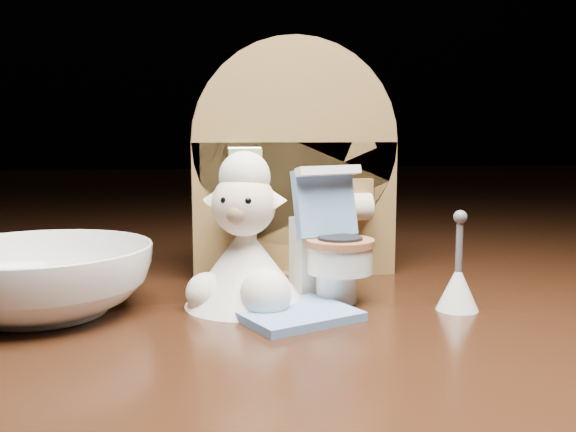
{
  "coord_description": "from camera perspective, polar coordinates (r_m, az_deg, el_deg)",
  "views": [
    {
      "loc": [
        -0.08,
        -0.33,
        0.09
      ],
      "look_at": [
        -0.01,
        0.01,
        0.05
      ],
      "focal_mm": 40.0,
      "sensor_mm": 36.0,
      "label": 1
    }
  ],
  "objects": [
    {
      "name": "backdrop_panel",
      "position": [
        0.41,
        0.54,
        3.78
      ],
      "size": [
        0.13,
        0.05,
        0.15
      ],
      "color": "olive",
      "rests_on": "ground"
    },
    {
      "name": "toy_toilet",
      "position": [
        0.36,
        3.76,
        -3.09
      ],
      "size": [
        0.04,
        0.05,
        0.07
      ],
      "rotation": [
        0.0,
        0.0,
        0.35
      ],
      "color": "white",
      "rests_on": "ground"
    },
    {
      "name": "bath_mat",
      "position": [
        0.32,
        0.69,
        -8.71
      ],
      "size": [
        0.07,
        0.06,
        0.0
      ],
      "primitive_type": "cube",
      "rotation": [
        0.0,
        0.0,
        0.38
      ],
      "color": "#6791C7",
      "rests_on": "ground"
    },
    {
      "name": "toilet_brush",
      "position": [
        0.35,
        14.86,
        -5.86
      ],
      "size": [
        0.02,
        0.02,
        0.05
      ],
      "color": "white",
      "rests_on": "ground"
    },
    {
      "name": "plush_lamb",
      "position": [
        0.34,
        -3.86,
        -3.22
      ],
      "size": [
        0.07,
        0.07,
        0.08
      ],
      "rotation": [
        0.0,
        0.0,
        -0.39
      ],
      "color": "white",
      "rests_on": "ground"
    },
    {
      "name": "ceramic_bowl",
      "position": [
        0.35,
        -21.06,
        -5.33
      ],
      "size": [
        0.15,
        0.15,
        0.04
      ],
      "primitive_type": "imported",
      "rotation": [
        0.0,
        0.0,
        0.39
      ],
      "color": "white",
      "rests_on": "ground"
    }
  ]
}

